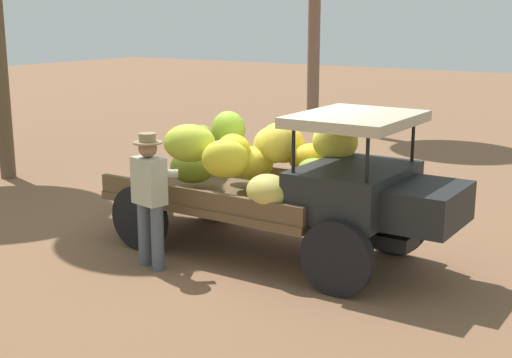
{
  "coord_description": "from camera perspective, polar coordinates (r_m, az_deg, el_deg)",
  "views": [
    {
      "loc": [
        4.76,
        -7.4,
        2.96
      ],
      "look_at": [
        0.02,
        -0.15,
        0.93
      ],
      "focal_mm": 49.69,
      "sensor_mm": 36.0,
      "label": 1
    }
  ],
  "objects": [
    {
      "name": "ground_plane",
      "position": [
        9.28,
        0.43,
        -5.41
      ],
      "size": [
        60.0,
        60.0,
        0.0
      ],
      "primitive_type": "plane",
      "color": "brown"
    },
    {
      "name": "farmer",
      "position": [
        8.36,
        -8.54,
        -1.07
      ],
      "size": [
        0.52,
        0.49,
        1.62
      ],
      "rotation": [
        0.0,
        0.0,
        1.36
      ],
      "color": "#4F5966",
      "rests_on": "ground"
    },
    {
      "name": "truck",
      "position": [
        8.7,
        2.61,
        0.01
      ],
      "size": [
        4.5,
        1.95,
        1.86
      ],
      "rotation": [
        0.0,
        0.0,
        0.0
      ],
      "color": "black",
      "rests_on": "ground"
    },
    {
      "name": "wooden_crate",
      "position": [
        10.79,
        -8.91,
        -1.57
      ],
      "size": [
        0.78,
        0.79,
        0.48
      ],
      "primitive_type": "cube",
      "rotation": [
        0.0,
        0.0,
        2.26
      ],
      "color": "olive",
      "rests_on": "ground"
    }
  ]
}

